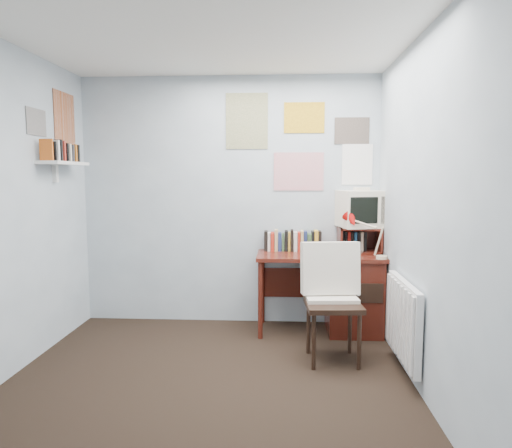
% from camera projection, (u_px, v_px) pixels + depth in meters
% --- Properties ---
extents(ground, '(3.50, 3.50, 0.00)m').
position_uv_depth(ground, '(201.00, 403.00, 3.04)').
color(ground, black).
rests_on(ground, ground).
extents(back_wall, '(3.00, 0.02, 2.50)m').
position_uv_depth(back_wall, '(229.00, 201.00, 4.64)').
color(back_wall, silver).
rests_on(back_wall, ground).
extents(right_wall, '(0.02, 3.50, 2.50)m').
position_uv_depth(right_wall, '(438.00, 218.00, 2.82)').
color(right_wall, silver).
rests_on(right_wall, ground).
extents(ceiling, '(3.00, 3.50, 0.02)m').
position_uv_depth(ceiling, '(195.00, 12.00, 2.77)').
color(ceiling, white).
rests_on(ceiling, back_wall).
extents(desk, '(1.20, 0.55, 0.76)m').
position_uv_depth(desk, '(347.00, 291.00, 4.40)').
color(desk, '#511B12').
rests_on(desk, ground).
extents(desk_chair, '(0.51, 0.49, 0.94)m').
position_uv_depth(desk_chair, '(333.00, 305.00, 3.68)').
color(desk_chair, black).
rests_on(desk_chair, ground).
extents(desk_lamp, '(0.27, 0.24, 0.37)m').
position_uv_depth(desk_lamp, '(382.00, 239.00, 4.11)').
color(desk_lamp, red).
rests_on(desk_lamp, desk).
extents(tv_riser, '(0.40, 0.30, 0.25)m').
position_uv_depth(tv_riser, '(359.00, 240.00, 4.45)').
color(tv_riser, '#511B12').
rests_on(tv_riser, desk).
extents(crt_tv, '(0.48, 0.46, 0.39)m').
position_uv_depth(crt_tv, '(361.00, 207.00, 4.43)').
color(crt_tv, beige).
rests_on(crt_tv, tv_riser).
extents(book_row, '(0.60, 0.14, 0.22)m').
position_uv_depth(book_row, '(294.00, 240.00, 4.56)').
color(book_row, '#511B12').
rests_on(book_row, desk).
extents(radiator, '(0.09, 0.80, 0.60)m').
position_uv_depth(radiator, '(403.00, 320.00, 3.46)').
color(radiator, white).
rests_on(radiator, right_wall).
extents(wall_shelf, '(0.20, 0.62, 0.24)m').
position_uv_depth(wall_shelf, '(64.00, 163.00, 4.03)').
color(wall_shelf, white).
rests_on(wall_shelf, left_wall).
extents(posters_back, '(1.20, 0.01, 0.90)m').
position_uv_depth(posters_back, '(299.00, 141.00, 4.53)').
color(posters_back, white).
rests_on(posters_back, back_wall).
extents(posters_left, '(0.01, 0.70, 0.60)m').
position_uv_depth(posters_left, '(51.00, 120.00, 4.00)').
color(posters_left, white).
rests_on(posters_left, left_wall).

